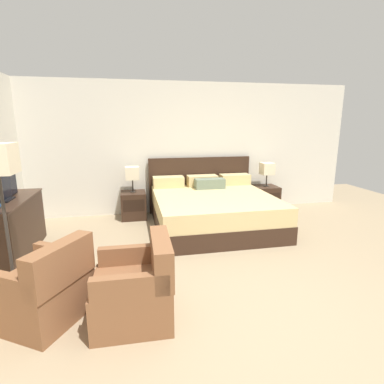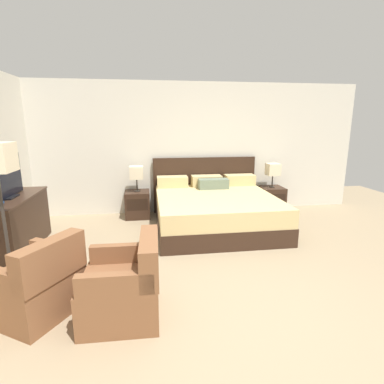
# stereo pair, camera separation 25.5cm
# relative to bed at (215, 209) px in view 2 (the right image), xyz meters

# --- Properties ---
(ground_plane) EXTENTS (10.45, 10.45, 0.00)m
(ground_plane) POSITION_rel_bed_xyz_m (-0.37, -2.47, -0.31)
(ground_plane) COLOR #998466
(wall_back) EXTENTS (6.97, 0.06, 2.51)m
(wall_back) POSITION_rel_bed_xyz_m (-0.37, 1.04, 0.95)
(wall_back) COLOR silver
(wall_back) RESTS_ON ground
(bed) EXTENTS (2.04, 2.06, 1.09)m
(bed) POSITION_rel_bed_xyz_m (0.00, 0.00, 0.00)
(bed) COLOR #332116
(bed) RESTS_ON ground
(nightstand_left) EXTENTS (0.45, 0.46, 0.50)m
(nightstand_left) POSITION_rel_bed_xyz_m (-1.33, 0.72, -0.06)
(nightstand_left) COLOR #332116
(nightstand_left) RESTS_ON ground
(nightstand_right) EXTENTS (0.45, 0.46, 0.50)m
(nightstand_right) POSITION_rel_bed_xyz_m (1.33, 0.72, -0.06)
(nightstand_right) COLOR #332116
(nightstand_right) RESTS_ON ground
(table_lamp_left) EXTENTS (0.24, 0.24, 0.47)m
(table_lamp_left) POSITION_rel_bed_xyz_m (-1.33, 0.72, 0.54)
(table_lamp_left) COLOR #332D28
(table_lamp_left) RESTS_ON nightstand_left
(table_lamp_right) EXTENTS (0.24, 0.24, 0.47)m
(table_lamp_right) POSITION_rel_bed_xyz_m (1.33, 0.72, 0.54)
(table_lamp_right) COLOR #332D28
(table_lamp_right) RESTS_ON nightstand_right
(dresser) EXTENTS (0.54, 1.38, 0.77)m
(dresser) POSITION_rel_bed_xyz_m (-2.97, -0.59, 0.09)
(dresser) COLOR #332116
(dresser) RESTS_ON ground
(tv) EXTENTS (0.18, 0.89, 0.57)m
(tv) POSITION_rel_bed_xyz_m (-2.97, -0.63, 0.74)
(tv) COLOR black
(tv) RESTS_ON dresser
(armchair_by_window) EXTENTS (0.94, 0.94, 0.76)m
(armchair_by_window) POSITION_rel_bed_xyz_m (-2.16, -2.15, -0.02)
(armchair_by_window) COLOR brown
(armchair_by_window) RESTS_ON ground
(armchair_companion) EXTENTS (0.71, 0.70, 0.76)m
(armchair_companion) POSITION_rel_bed_xyz_m (-1.34, -2.30, -0.02)
(armchair_companion) COLOR brown
(armchair_companion) RESTS_ON ground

